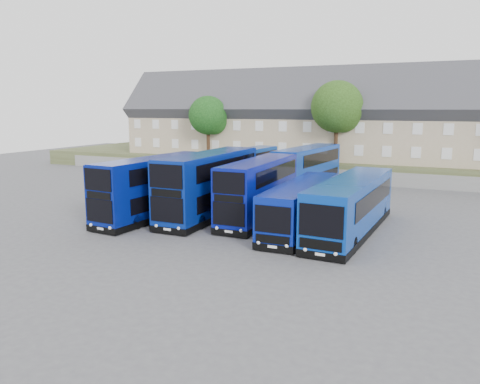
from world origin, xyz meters
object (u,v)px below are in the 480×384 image
at_px(tree_mid, 338,109).
at_px(coach_east_a, 301,207).
at_px(dd_front_mid, 210,186).
at_px(dd_front_left, 154,188).
at_px(tree_west, 209,117).

bearing_deg(tree_mid, coach_east_a, -82.82).
relative_size(dd_front_mid, coach_east_a, 1.03).
height_order(dd_front_left, coach_east_a, dd_front_left).
distance_m(dd_front_left, coach_east_a, 11.22).
relative_size(dd_front_left, tree_west, 1.50).
bearing_deg(coach_east_a, dd_front_left, -175.42).
xyz_separation_m(dd_front_mid, coach_east_a, (7.57, -0.98, -0.80)).
bearing_deg(dd_front_mid, tree_mid, 76.94).
distance_m(coach_east_a, tree_west, 29.55).
xyz_separation_m(tree_west, tree_mid, (16.00, 0.50, 1.02)).
bearing_deg(coach_east_a, tree_mid, 96.16).
height_order(dd_front_mid, coach_east_a, dd_front_mid).
height_order(dd_front_left, dd_front_mid, dd_front_mid).
bearing_deg(tree_west, dd_front_left, -71.64).
height_order(dd_front_left, tree_west, tree_west).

